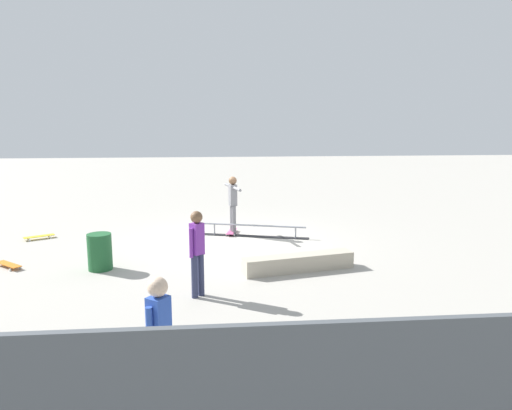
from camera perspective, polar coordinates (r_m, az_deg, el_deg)
name	(u,v)px	position (r m, az deg, el deg)	size (l,w,h in m)	color
ground_plane	(234,241)	(13.16, -2.58, -4.32)	(60.00, 60.00, 0.00)	#ADA89E
grind_rail	(254,231)	(13.63, -0.19, -3.15)	(3.04, 1.06, 0.35)	black
skate_ledge	(299,263)	(10.65, 5.08, -6.84)	(2.50, 0.42, 0.36)	#B2A893
skater_main	(233,201)	(13.73, -2.77, 0.47)	(0.43, 1.33, 1.69)	slate
skateboard_main	(232,231)	(13.99, -2.90, -3.14)	(0.38, 0.82, 0.09)	#E05993
bystander_blue_shirt	(160,339)	(5.54, -11.38, -15.32)	(0.28, 0.34, 1.62)	brown
bystander_purple_shirt	(197,249)	(8.97, -7.00, -5.19)	(0.31, 0.31, 1.64)	#2D3351
loose_skateboard_orange	(8,264)	(12.19, -27.33, -6.29)	(0.74, 0.67, 0.09)	orange
loose_skateboard_yellow	(39,236)	(14.67, -24.36, -3.42)	(0.79, 0.57, 0.09)	yellow
trash_bin	(100,252)	(11.17, -18.06, -5.30)	(0.53, 0.53, 0.81)	#1E592D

